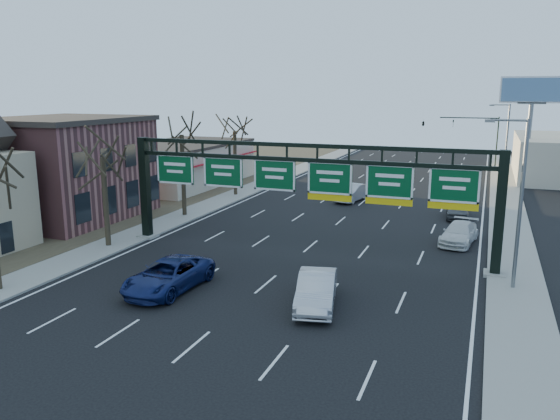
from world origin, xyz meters
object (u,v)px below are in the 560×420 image
at_px(sign_gantry, 304,184).
at_px(car_silver_sedan, 316,290).
at_px(car_white_wagon, 459,233).
at_px(car_blue_suv, 169,275).

relative_size(sign_gantry, car_silver_sedan, 4.83).
xyz_separation_m(car_silver_sedan, car_white_wagon, (5.86, 14.40, -0.12)).
bearing_deg(car_white_wagon, car_blue_suv, -124.28).
bearing_deg(sign_gantry, car_blue_suv, -118.17).
distance_m(sign_gantry, car_blue_suv, 10.53).
relative_size(car_blue_suv, car_white_wagon, 1.19).
height_order(sign_gantry, car_blue_suv, sign_gantry).
distance_m(car_blue_suv, car_silver_sedan, 8.01).
relative_size(car_blue_suv, car_silver_sedan, 1.15).
height_order(sign_gantry, car_silver_sedan, sign_gantry).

